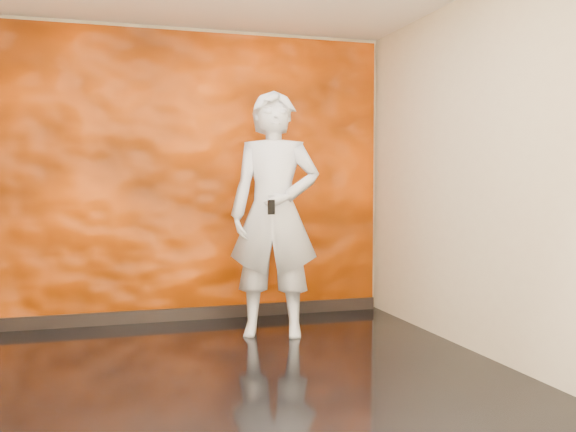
# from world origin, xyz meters

# --- Properties ---
(room) EXTENTS (4.02, 4.02, 2.81)m
(room) POSITION_xyz_m (0.00, 0.00, 1.40)
(room) COLOR black
(room) RESTS_ON ground
(feature_wall) EXTENTS (3.90, 0.06, 2.75)m
(feature_wall) POSITION_xyz_m (0.00, 1.96, 1.38)
(feature_wall) COLOR #FE5100
(feature_wall) RESTS_ON ground
(baseboard) EXTENTS (3.90, 0.04, 0.12)m
(baseboard) POSITION_xyz_m (0.00, 1.92, 0.06)
(baseboard) COLOR black
(baseboard) RESTS_ON ground
(man) EXTENTS (0.90, 0.74, 2.11)m
(man) POSITION_xyz_m (0.65, 1.10, 1.05)
(man) COLOR #ACB0BD
(man) RESTS_ON ground
(phone) EXTENTS (0.07, 0.03, 0.12)m
(phone) POSITION_xyz_m (0.54, 0.80, 1.12)
(phone) COLOR black
(phone) RESTS_ON man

